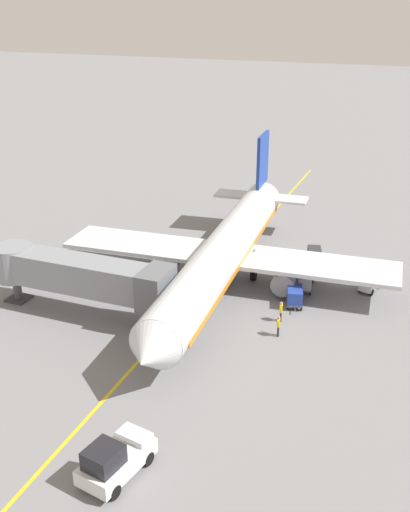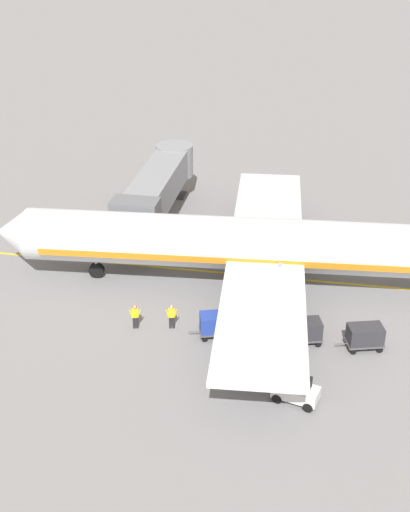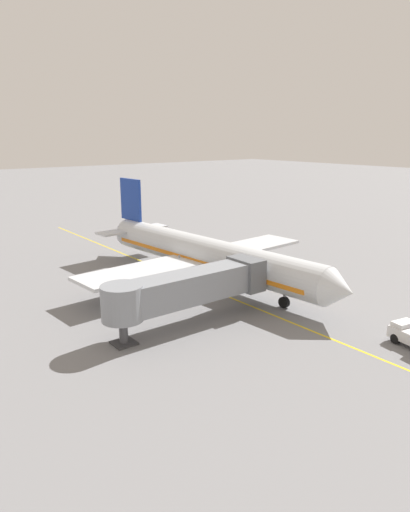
{
  "view_description": "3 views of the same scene",
  "coord_description": "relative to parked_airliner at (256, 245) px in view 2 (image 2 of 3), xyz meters",
  "views": [
    {
      "loc": [
        -17.76,
        47.14,
        23.65
      ],
      "look_at": [
        -0.97,
        5.11,
        4.17
      ],
      "focal_mm": 42.13,
      "sensor_mm": 36.0,
      "label": 1
    },
    {
      "loc": [
        -43.32,
        -2.62,
        24.26
      ],
      "look_at": [
        -3.61,
        4.66,
        3.2
      ],
      "focal_mm": 47.55,
      "sensor_mm": 36.0,
      "label": 2
    },
    {
      "loc": [
        29.84,
        41.88,
        16.22
      ],
      "look_at": [
        1.18,
        4.85,
        4.05
      ],
      "focal_mm": 32.76,
      "sensor_mm": 36.0,
      "label": 3
    }
  ],
  "objects": [
    {
      "name": "jet_bridge",
      "position": [
        9.01,
        9.2,
        0.27
      ],
      "size": [
        15.81,
        3.5,
        4.98
      ],
      "color": "gray",
      "rests_on": "ground"
    },
    {
      "name": "baggage_tug_lead",
      "position": [
        -12.24,
        -3.62,
        -2.47
      ],
      "size": [
        1.81,
        2.72,
        1.62
      ],
      "color": "silver",
      "rests_on": "ground"
    },
    {
      "name": "ground_crew_wing_walker",
      "position": [
        -6.87,
        6.84,
        -2.23
      ],
      "size": [
        0.34,
        0.72,
        1.69
      ],
      "color": "#232328",
      "rests_on": "ground"
    },
    {
      "name": "ground_plane",
      "position": [
        1.38,
        -1.5,
        -3.19
      ],
      "size": [
        400.0,
        400.0,
        0.0
      ],
      "primitive_type": "plane",
      "color": "slate"
    },
    {
      "name": "baggage_cart_tail_end",
      "position": [
        -6.49,
        -7.52,
        -2.24
      ],
      "size": [
        1.86,
        2.98,
        1.58
      ],
      "color": "#4C4C51",
      "rests_on": "ground"
    },
    {
      "name": "baggage_cart_front",
      "position": [
        -6.81,
        1.57,
        -2.24
      ],
      "size": [
        1.86,
        2.98,
        1.58
      ],
      "color": "#4C4C51",
      "rests_on": "ground"
    },
    {
      "name": "gate_lead_in_line",
      "position": [
        1.38,
        -1.5,
        -3.18
      ],
      "size": [
        0.24,
        80.0,
        0.01
      ],
      "primitive_type": "cube",
      "color": "gold",
      "rests_on": "ground"
    },
    {
      "name": "baggage_cart_second_in_train",
      "position": [
        -6.87,
        -1.43,
        -2.24
      ],
      "size": [
        1.86,
        2.98,
        1.58
      ],
      "color": "#4C4C51",
      "rests_on": "ground"
    },
    {
      "name": "ground_crew_loader",
      "position": [
        -6.45,
        4.56,
        -2.23
      ],
      "size": [
        0.32,
        0.72,
        1.69
      ],
      "color": "#232328",
      "rests_on": "ground"
    },
    {
      "name": "parked_airliner",
      "position": [
        0.0,
        0.0,
        0.0
      ],
      "size": [
        30.31,
        37.35,
        10.63
      ],
      "color": "silver",
      "rests_on": "ground"
    },
    {
      "name": "baggage_cart_third_in_train",
      "position": [
        -6.57,
        -3.83,
        -2.24
      ],
      "size": [
        1.86,
        2.98,
        1.58
      ],
      "color": "#4C4C51",
      "rests_on": "ground"
    }
  ]
}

